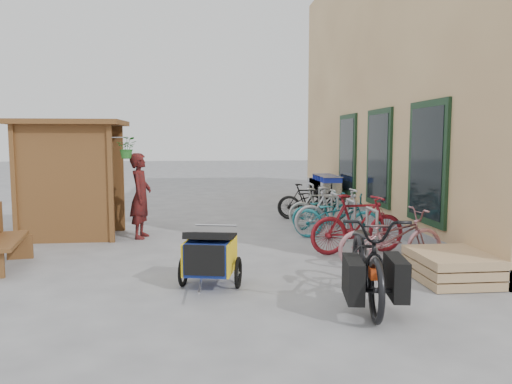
{
  "coord_description": "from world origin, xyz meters",
  "views": [
    {
      "loc": [
        -0.49,
        -8.02,
        2.01
      ],
      "look_at": [
        0.5,
        1.5,
        1.0
      ],
      "focal_mm": 35.0,
      "sensor_mm": 36.0,
      "label": 1
    }
  ],
  "objects": [
    {
      "name": "bike_1",
      "position": [
        2.19,
        0.4,
        0.53
      ],
      "size": [
        1.81,
        0.73,
        1.06
      ],
      "primitive_type": "imported",
      "rotation": [
        0.0,
        0.0,
        1.71
      ],
      "color": "maroon",
      "rests_on": "ground"
    },
    {
      "name": "cargo_bike",
      "position": [
        1.5,
        -2.21,
        0.56
      ],
      "size": [
        1.09,
        2.24,
        1.13
      ],
      "rotation": [
        0.0,
        0.0,
        -0.16
      ],
      "color": "black",
      "rests_on": "ground"
    },
    {
      "name": "building",
      "position": [
        6.49,
        4.5,
        3.49
      ],
      "size": [
        6.07,
        13.0,
        7.0
      ],
      "color": "#DFB880",
      "rests_on": "ground"
    },
    {
      "name": "ground",
      "position": [
        0.0,
        0.0,
        0.0
      ],
      "size": [
        80.0,
        80.0,
        0.0
      ],
      "primitive_type": "plane",
      "color": "#969698"
    },
    {
      "name": "kiosk",
      "position": [
        -3.28,
        2.47,
        1.55
      ],
      "size": [
        2.49,
        1.65,
        2.4
      ],
      "color": "brown",
      "rests_on": "ground"
    },
    {
      "name": "person_kiosk",
      "position": [
        -1.79,
        2.25,
        0.87
      ],
      "size": [
        0.49,
        0.68,
        1.74
      ],
      "primitive_type": "imported",
      "rotation": [
        0.0,
        0.0,
        1.45
      ],
      "color": "maroon",
      "rests_on": "ground"
    },
    {
      "name": "bike_5",
      "position": [
        2.18,
        3.26,
        0.45
      ],
      "size": [
        1.49,
        0.43,
        0.89
      ],
      "primitive_type": "imported",
      "rotation": [
        0.0,
        0.0,
        1.58
      ],
      "color": "beige",
      "rests_on": "ground"
    },
    {
      "name": "bike_2",
      "position": [
        2.17,
        1.74,
        0.46
      ],
      "size": [
        1.86,
        1.17,
        0.92
      ],
      "primitive_type": "imported",
      "rotation": [
        0.0,
        0.0,
        1.23
      ],
      "color": "#1F727D",
      "rests_on": "ground"
    },
    {
      "name": "bike_6",
      "position": [
        2.2,
        4.18,
        0.46
      ],
      "size": [
        1.87,
        1.08,
        0.93
      ],
      "primitive_type": "imported",
      "rotation": [
        0.0,
        0.0,
        1.29
      ],
      "color": "black",
      "rests_on": "ground"
    },
    {
      "name": "bike_rack",
      "position": [
        2.3,
        2.4,
        0.52
      ],
      "size": [
        0.05,
        5.35,
        0.86
      ],
      "color": "#A5A8AD",
      "rests_on": "ground"
    },
    {
      "name": "shopping_carts",
      "position": [
        3.0,
        6.32,
        0.58
      ],
      "size": [
        0.56,
        2.22,
        1.0
      ],
      "color": "silver",
      "rests_on": "ground"
    },
    {
      "name": "child_trailer",
      "position": [
        -0.42,
        -1.31,
        0.45
      ],
      "size": [
        0.89,
        1.42,
        0.82
      ],
      "rotation": [
        0.0,
        0.0,
        -0.22
      ],
      "color": "#1C379B",
      "rests_on": "ground"
    },
    {
      "name": "bike_7",
      "position": [
        2.13,
        4.47,
        0.44
      ],
      "size": [
        1.52,
        0.66,
        0.88
      ],
      "primitive_type": "imported",
      "rotation": [
        0.0,
        0.0,
        1.4
      ],
      "color": "black",
      "rests_on": "ground"
    },
    {
      "name": "pallet_stack",
      "position": [
        3.0,
        -1.4,
        0.21
      ],
      "size": [
        1.0,
        1.2,
        0.4
      ],
      "color": "tan",
      "rests_on": "ground"
    },
    {
      "name": "bike_3",
      "position": [
        2.21,
        1.94,
        0.52
      ],
      "size": [
        1.74,
        0.51,
        1.05
      ],
      "primitive_type": "imported",
      "rotation": [
        0.0,
        0.0,
        1.56
      ],
      "color": "#B0AFB4",
      "rests_on": "ground"
    },
    {
      "name": "bike_0",
      "position": [
        2.44,
        -0.5,
        0.46
      ],
      "size": [
        1.81,
        0.78,
        0.92
      ],
      "primitive_type": "imported",
      "rotation": [
        0.0,
        0.0,
        1.67
      ],
      "color": "#BA7881",
      "rests_on": "ground"
    },
    {
      "name": "bike_4",
      "position": [
        2.17,
        2.96,
        0.41
      ],
      "size": [
        1.65,
        1.0,
        0.82
      ],
      "primitive_type": "imported",
      "rotation": [
        0.0,
        0.0,
        1.89
      ],
      "color": "#1F727D",
      "rests_on": "ground"
    }
  ]
}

